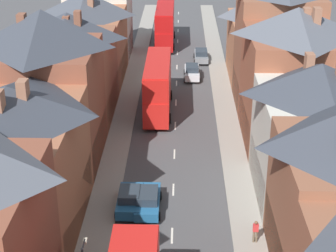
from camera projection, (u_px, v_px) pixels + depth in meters
pavement_left at (124, 116)px, 55.93m from camera, size 2.20×104.00×0.14m
pavement_right at (227, 117)px, 55.71m from camera, size 2.20×104.00×0.14m
centre_line_dashes at (175, 126)px, 54.02m from camera, size 0.14×97.80×0.01m
terrace_row_left at (38, 116)px, 42.05m from camera, size 8.00×75.67×12.82m
terrace_row_right at (318, 132)px, 39.53m from camera, size 8.00×66.75×13.46m
double_decker_bus_lead at (158, 85)px, 56.20m from camera, size 2.74×10.80×5.30m
double_decker_bus_mid_street at (165, 25)px, 78.68m from camera, size 2.74×10.80×5.30m
car_near_blue at (148, 200)px, 40.19m from camera, size 1.90×4.42×1.58m
car_near_silver at (130, 199)px, 40.21m from camera, size 1.90×4.11×1.66m
car_parked_left_a at (201, 55)px, 72.29m from camera, size 1.90×4.48×1.58m
car_parked_right_a at (192, 72)px, 66.20m from camera, size 1.90×4.50×1.66m
pedestrian_mid_left at (256, 230)px, 36.37m from camera, size 0.36×0.22×1.61m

